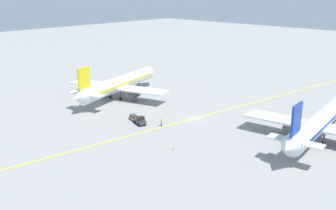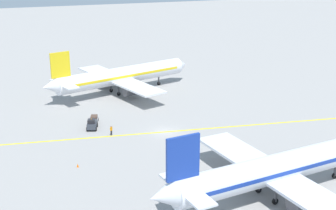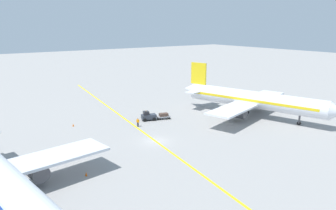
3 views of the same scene
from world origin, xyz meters
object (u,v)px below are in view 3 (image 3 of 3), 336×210
Objects in this scene: airplane_at_gate at (252,100)px; baggage_cart_trailing at (164,115)px; traffic_cone_near_nose at (86,174)px; baggage_tug_dark at (148,116)px; ground_crew_worker at (138,122)px; traffic_cone_mid_apron at (73,125)px.

airplane_at_gate is 19.07m from baggage_cart_trailing.
baggage_tug_dark is at bearing -139.79° from traffic_cone_near_nose.
traffic_cone_mid_apron is at bearing -35.86° from ground_crew_worker.
traffic_cone_near_nose is (16.23, 14.56, -0.63)m from ground_crew_worker.
ground_crew_worker is at bearing -18.53° from airplane_at_gate.
traffic_cone_mid_apron is (-6.03, -21.94, 0.00)m from traffic_cone_near_nose.
baggage_cart_trailing is at bearing 162.41° from baggage_tug_dark.
baggage_tug_dark is (19.52, -10.30, -2.81)m from airplane_at_gate.
baggage_cart_trailing is 28.25m from traffic_cone_near_nose.
baggage_tug_dark is 6.02× the size of traffic_cone_mid_apron.
baggage_cart_trailing is 1.73× the size of ground_crew_worker.
traffic_cone_near_nose is 22.75m from traffic_cone_mid_apron.
traffic_cone_mid_apron is (10.20, -7.38, -0.63)m from ground_crew_worker.
traffic_cone_mid_apron is (33.62, -15.22, -3.43)m from airplane_at_gate.
airplane_at_gate reaches higher than traffic_cone_near_nose.
baggage_tug_dark is at bearing 160.73° from traffic_cone_mid_apron.
ground_crew_worker is (23.42, -7.85, -2.80)m from airplane_at_gate.
traffic_cone_mid_apron is at bearing -105.36° from traffic_cone_near_nose.
baggage_tug_dark is 1.97× the size of ground_crew_worker.
ground_crew_worker is at bearing 144.14° from traffic_cone_mid_apron.
airplane_at_gate is at bearing 155.64° from traffic_cone_mid_apron.
baggage_tug_dark reaches higher than ground_crew_worker.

